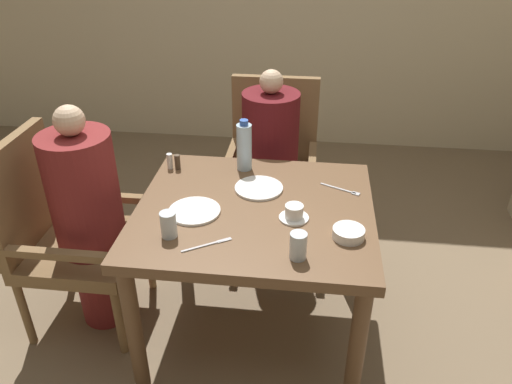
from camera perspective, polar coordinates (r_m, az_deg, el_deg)
name	(u,v)px	position (r m, az deg, el deg)	size (l,w,h in m)	color
ground_plane	(255,326)	(2.66, -0.12, -15.08)	(16.00, 16.00, 0.00)	#7A664C
dining_table	(255,226)	(2.25, -0.14, -3.94)	(1.04, 0.94, 0.73)	brown
chair_left_side	(62,230)	(2.58, -21.33, -4.08)	(0.53, 0.53, 0.99)	brown
diner_in_left_chair	(89,220)	(2.47, -18.52, -3.00)	(0.32, 0.32, 1.16)	maroon
chair_far_side	(272,158)	(3.06, 1.87, 3.87)	(0.53, 0.53, 0.99)	brown
diner_in_far_chair	(270,162)	(2.91, 1.61, 3.45)	(0.32, 0.32, 1.12)	#5B1419
plate_main_left	(194,211)	(2.18, -7.05, -2.17)	(0.23, 0.23, 0.01)	white
plate_main_right	(258,188)	(2.33, 0.26, 0.46)	(0.23, 0.23, 0.01)	white
teacup_with_saucer	(294,213)	(2.11, 4.37, -2.41)	(0.13, 0.13, 0.07)	white
bowl_small	(348,233)	(2.03, 10.52, -4.64)	(0.13, 0.13, 0.04)	white
water_bottle	(244,146)	(2.46, -1.36, 5.22)	(0.08, 0.08, 0.26)	silver
glass_tall_near	(298,246)	(1.88, 4.84, -6.14)	(0.07, 0.07, 0.11)	silver
glass_tall_mid	(169,225)	(2.02, -9.97, -3.69)	(0.07, 0.07, 0.11)	silver
salt_shaker	(170,161)	(2.53, -9.83, 3.49)	(0.03, 0.03, 0.08)	white
pepper_shaker	(177,162)	(2.52, -8.96, 3.41)	(0.03, 0.03, 0.08)	#4C3D2D
fork_beside_plate	(344,190)	(2.35, 10.04, 0.20)	(0.18, 0.10, 0.00)	silver
knife_beside_plate	(209,244)	(1.98, -5.35, -5.96)	(0.18, 0.12, 0.00)	silver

